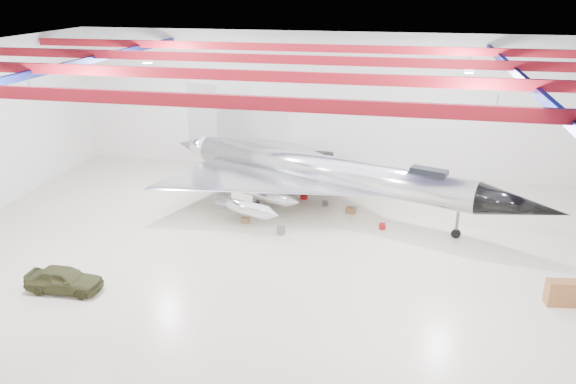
# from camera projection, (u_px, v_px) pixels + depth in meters

# --- Properties ---
(floor) EXTENTS (40.00, 40.00, 0.00)m
(floor) POSITION_uv_depth(u_px,v_px,m) (278.00, 250.00, 32.23)
(floor) COLOR beige
(floor) RESTS_ON ground
(wall_back) EXTENTS (40.00, 0.00, 40.00)m
(wall_back) POSITION_uv_depth(u_px,v_px,m) (321.00, 104.00, 44.03)
(wall_back) COLOR silver
(wall_back) RESTS_ON floor
(ceiling) EXTENTS (40.00, 40.00, 0.00)m
(ceiling) POSITION_uv_depth(u_px,v_px,m) (276.00, 55.00, 28.37)
(ceiling) COLOR #0A0F38
(ceiling) RESTS_ON wall_back
(ceiling_structure) EXTENTS (39.50, 29.50, 1.08)m
(ceiling_structure) POSITION_uv_depth(u_px,v_px,m) (276.00, 68.00, 28.61)
(ceiling_structure) COLOR maroon
(ceiling_structure) RESTS_ON ceiling
(jet_aircraft) EXTENTS (26.74, 20.10, 7.55)m
(jet_aircraft) POSITION_uv_depth(u_px,v_px,m) (325.00, 174.00, 37.29)
(jet_aircraft) COLOR silver
(jet_aircraft) RESTS_ON floor
(jeep) EXTENTS (3.86, 1.69, 1.29)m
(jeep) POSITION_uv_depth(u_px,v_px,m) (64.00, 279.00, 27.79)
(jeep) COLOR #36391C
(jeep) RESTS_ON floor
(desk) EXTENTS (1.44, 0.87, 1.24)m
(desk) POSITION_uv_depth(u_px,v_px,m) (561.00, 293.00, 26.63)
(desk) COLOR brown
(desk) RESTS_ON floor
(toolbox_red) EXTENTS (0.51, 0.44, 0.31)m
(toolbox_red) POSITION_uv_depth(u_px,v_px,m) (304.00, 197.00, 39.79)
(toolbox_red) COLOR maroon
(toolbox_red) RESTS_ON floor
(engine_drum) EXTENTS (0.61, 0.61, 0.45)m
(engine_drum) POSITION_uv_depth(u_px,v_px,m) (281.00, 231.00, 34.23)
(engine_drum) COLOR #59595B
(engine_drum) RESTS_ON floor
(parts_bin) EXTENTS (0.66, 0.57, 0.40)m
(parts_bin) POSITION_uv_depth(u_px,v_px,m) (351.00, 210.00, 37.35)
(parts_bin) COLOR olive
(parts_bin) RESTS_ON floor
(crate_small) EXTENTS (0.44, 0.37, 0.28)m
(crate_small) POSITION_uv_depth(u_px,v_px,m) (222.00, 190.00, 41.07)
(crate_small) COLOR #59595B
(crate_small) RESTS_ON floor
(tool_chest) EXTENTS (0.46, 0.46, 0.37)m
(tool_chest) POSITION_uv_depth(u_px,v_px,m) (382.00, 226.00, 34.95)
(tool_chest) COLOR maroon
(tool_chest) RESTS_ON floor
(oil_barrel) EXTENTS (0.52, 0.42, 0.35)m
(oil_barrel) POSITION_uv_depth(u_px,v_px,m) (245.00, 220.00, 35.85)
(oil_barrel) COLOR olive
(oil_barrel) RESTS_ON floor
(spares_box) EXTENTS (0.45, 0.45, 0.34)m
(spares_box) POSITION_uv_depth(u_px,v_px,m) (325.00, 203.00, 38.58)
(spares_box) COLOR #59595B
(spares_box) RESTS_ON floor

